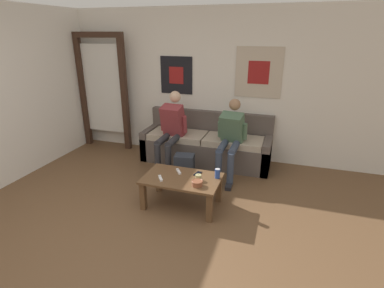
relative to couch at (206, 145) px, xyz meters
The scene contains 14 objects.
ground_plane 2.63m from the couch, 95.88° to the right, with size 18.00×18.00×0.00m, color brown.
wall_back 1.08m from the couch, 126.58° to the left, with size 10.00×0.07×2.55m.
door_frame 2.26m from the couch, behind, with size 1.00×0.10×2.15m.
couch is the anchor object (origin of this frame).
coffee_table 1.49m from the couch, 86.77° to the right, with size 0.98×0.60×0.40m.
person_seated_adult 0.73m from the couch, 144.58° to the right, with size 0.47×0.87×1.24m.
person_seated_teen 0.70m from the couch, 37.65° to the right, with size 0.47×0.90×1.17m.
backpack 0.81m from the couch, 99.17° to the right, with size 0.32×0.28×0.41m.
ceramic_bowl 1.67m from the couch, 78.41° to the right, with size 0.14×0.14×0.07m.
pillar_candle 1.53m from the couch, 78.40° to the right, with size 0.08×0.08×0.09m.
drink_can_blue 1.46m from the couch, 69.04° to the right, with size 0.07×0.07×0.12m.
game_controller_near_left 1.62m from the couch, 95.68° to the right, with size 0.11×0.14×0.03m.
game_controller_near_right 1.36m from the couch, 90.39° to the right, with size 0.11×0.14×0.03m.
cell_phone 1.35m from the couch, 79.36° to the right, with size 0.09×0.15×0.01m.
Camera 1 is at (1.54, -2.10, 2.15)m, focal length 28.00 mm.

